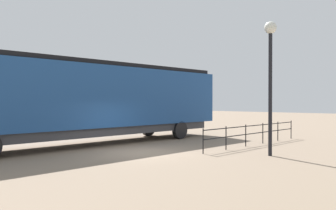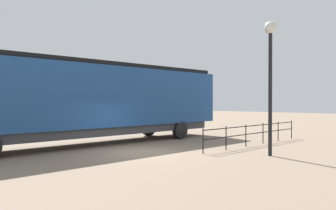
{
  "view_description": "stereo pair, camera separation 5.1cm",
  "coord_description": "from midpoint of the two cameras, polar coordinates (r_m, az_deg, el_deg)",
  "views": [
    {
      "loc": [
        12.1,
        -10.88,
        2.33
      ],
      "look_at": [
        0.25,
        1.55,
        2.16
      ],
      "focal_mm": 37.95,
      "sensor_mm": 36.0,
      "label": 1
    },
    {
      "loc": [
        12.14,
        -10.84,
        2.33
      ],
      "look_at": [
        0.25,
        1.55,
        2.16
      ],
      "focal_mm": 37.95,
      "sensor_mm": 36.0,
      "label": 2
    }
  ],
  "objects": [
    {
      "name": "ground_plane",
      "position": [
        16.44,
        -4.5,
        -7.58
      ],
      "size": [
        120.0,
        120.0,
        0.0
      ],
      "primitive_type": "plane",
      "color": "#84705B"
    },
    {
      "name": "platform_fence",
      "position": [
        19.59,
        13.66,
        -4.12
      ],
      "size": [
        0.05,
        8.98,
        1.13
      ],
      "color": "black",
      "rests_on": "ground_plane"
    },
    {
      "name": "locomotive",
      "position": [
        19.76,
        -11.11,
        0.94
      ],
      "size": [
        3.17,
        17.73,
        4.42
      ],
      "color": "navy",
      "rests_on": "ground_plane"
    },
    {
      "name": "lamp_post",
      "position": [
        15.88,
        16.03,
        7.01
      ],
      "size": [
        0.53,
        0.53,
        5.75
      ],
      "color": "black",
      "rests_on": "ground_plane"
    }
  ]
}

